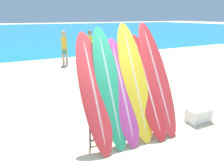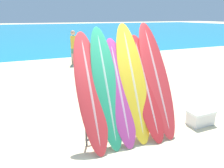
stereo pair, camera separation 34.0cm
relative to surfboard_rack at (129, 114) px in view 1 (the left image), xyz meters
name	(u,v)px [view 1 (the left image)]	position (x,y,z in m)	size (l,w,h in m)	color
ground_plane	(123,146)	(-0.32, -0.31, -0.50)	(160.00, 160.00, 0.00)	beige
ocean_water	(8,31)	(-0.32, 38.63, -0.50)	(120.00, 60.00, 0.01)	teal
surfboard_rack	(129,114)	(0.00, 0.00, 0.00)	(1.85, 0.04, 0.93)	#47474C
surfboard_slot_0	(94,92)	(-0.77, 0.07, 0.61)	(0.54, 1.18, 2.21)	red
surfboard_slot_1	(109,87)	(-0.43, 0.08, 0.65)	(0.52, 1.13, 2.30)	#289E70
surfboard_slot_2	(122,91)	(-0.17, 0.03, 0.54)	(0.53, 1.10, 2.07)	#B23D8E
surfboard_slot_3	(135,81)	(0.17, 0.09, 0.68)	(0.58, 1.19, 2.37)	yellow
surfboard_slot_4	(147,86)	(0.47, 0.06, 0.55)	(0.57, 1.29, 2.11)	red
surfboard_slot_5	(157,77)	(0.77, 0.12, 0.68)	(0.59, 1.37, 2.37)	red
person_near_water	(90,45)	(2.27, 7.76, 0.45)	(0.30, 0.29, 1.74)	#846047
person_mid_beach	(64,47)	(0.79, 7.65, 0.47)	(0.30, 0.26, 1.78)	tan
cooler_box	(199,115)	(1.86, -0.23, -0.32)	(0.62, 0.36, 0.35)	silver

